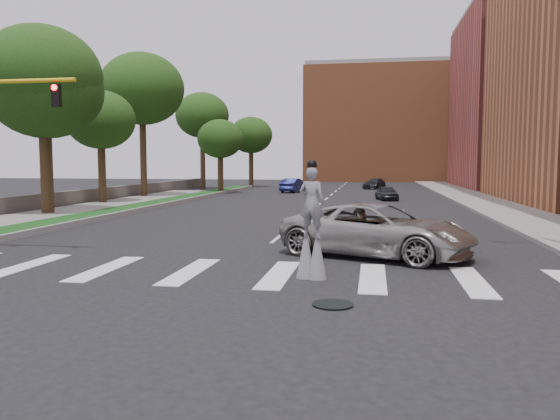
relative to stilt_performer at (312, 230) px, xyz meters
The scene contains 20 objects.
ground_plane 2.68m from the stilt_performer, 162.50° to the right, with size 160.00×160.00×0.00m, color black.
grass_median 23.71m from the stilt_performer, 125.42° to the left, with size 2.00×60.00×0.25m, color #113E13.
median_curb 23.12m from the stilt_performer, 123.30° to the left, with size 0.20×60.00×0.28m, color gray.
sidewalk_right 26.41m from the stilt_performer, 67.08° to the left, with size 5.00×90.00×0.18m, color slate.
stone_wall 28.70m from the stilt_performer, 132.07° to the left, with size 0.50×56.00×1.10m, color #524D46.
manhole 3.10m from the stilt_performer, 74.00° to the right, with size 0.90×0.90×0.04m, color black.
building_far 57.51m from the stilt_performer, 69.64° to the left, with size 16.00×22.00×20.00m, color #B54B43.
building_backdrop 77.77m from the stilt_performer, 87.20° to the left, with size 26.00×14.00×18.00m, color #B36338.
stilt_performer is the anchor object (origin of this frame).
suv_crossing 4.19m from the stilt_performer, 64.91° to the left, with size 2.92×6.33×1.76m, color #A2A099.
car_near 30.88m from the stilt_performer, 84.92° to the left, with size 1.39×3.46×1.18m, color black.
car_mid 41.22m from the stilt_performer, 98.95° to the left, with size 1.50×4.31×1.42m, color navy.
car_far 49.27m from the stilt_performer, 87.91° to the left, with size 1.65×4.05×1.18m, color black.
tree_2 23.24m from the stilt_performer, 139.88° to the left, with size 6.74×6.74×10.83m.
tree_3 29.40m from the stilt_performer, 128.22° to the left, with size 5.00×5.00×8.28m.
tree_4 36.01m from the stilt_performer, 120.75° to the left, with size 7.20×7.20×12.38m.
tree_5 48.42m from the stilt_performer, 111.11° to the left, with size 5.95×5.95×10.80m.
tree_6 39.94m from the stilt_performer, 109.35° to the left, with size 4.45×4.45×7.24m.
tree_7 53.27m from the stilt_performer, 104.41° to the left, with size 5.25×5.25×8.59m.
tree_8 23.18m from the stilt_performer, 139.37° to the left, with size 6.56×6.56×10.03m.
Camera 1 is at (3.82, -13.71, 3.14)m, focal length 35.00 mm.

